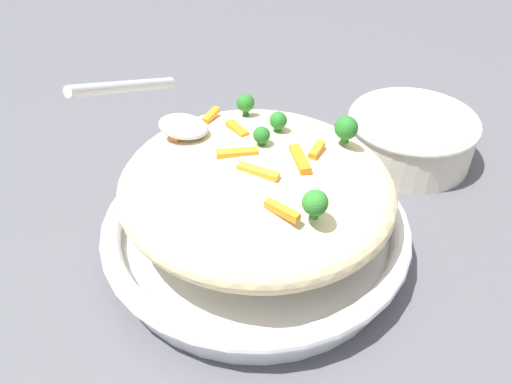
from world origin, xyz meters
The scene contains 18 objects.
ground_plane centered at (0.00, 0.00, 0.00)m, with size 2.40×2.40×0.00m, color #4C4C51.
serving_bowl centered at (0.00, 0.00, 0.03)m, with size 0.33×0.33×0.05m.
pasta_mound centered at (0.00, 0.00, 0.09)m, with size 0.29×0.27×0.09m, color beige.
carrot_piece_0 centered at (0.08, -0.04, 0.13)m, with size 0.03×0.01×0.01m, color orange.
carrot_piece_1 centered at (0.08, 0.00, 0.13)m, with size 0.04×0.01×0.01m, color orange.
carrot_piece_2 centered at (-0.06, 0.06, 0.13)m, with size 0.03×0.01×0.01m, color orange.
carrot_piece_3 centered at (-0.02, 0.03, 0.13)m, with size 0.04×0.01×0.01m, color orange.
carrot_piece_4 centered at (-0.04, -0.01, 0.13)m, with size 0.04×0.01×0.01m, color orange.
carrot_piece_5 centered at (0.04, -0.02, 0.13)m, with size 0.03×0.01×0.01m, color orange.
carrot_piece_6 centered at (-0.05, -0.03, 0.13)m, with size 0.03×0.01×0.01m, color orange.
carrot_piece_7 centered at (0.01, 0.02, 0.13)m, with size 0.04×0.01×0.01m, color orange.
broccoli_floret_0 centered at (-0.09, 0.05, 0.14)m, with size 0.02×0.02×0.03m.
broccoli_floret_1 centered at (0.00, -0.04, 0.14)m, with size 0.02×0.02×0.02m.
broccoli_floret_2 centered at (0.05, -0.06, 0.14)m, with size 0.02×0.02×0.03m.
broccoli_floret_3 centered at (0.00, -0.01, 0.14)m, with size 0.02×0.02×0.02m.
broccoli_floret_4 centered at (-0.06, -0.07, 0.14)m, with size 0.02×0.02×0.03m.
serving_spoon centered at (0.11, 0.01, 0.14)m, with size 0.11×0.15×0.07m.
companion_bowl centered at (-0.09, -0.26, 0.04)m, with size 0.17×0.17×0.07m.
Camera 1 is at (-0.21, 0.36, 0.41)m, focal length 36.28 mm.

